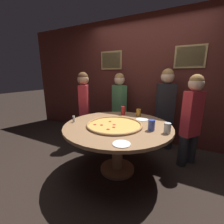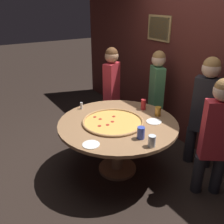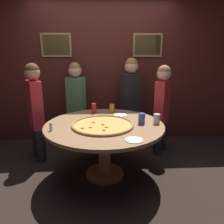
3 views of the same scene
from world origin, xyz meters
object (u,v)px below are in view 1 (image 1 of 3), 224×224
(drink_cup_far_right, at_px, (123,111))
(condiment_shaker, at_px, (74,119))
(giant_pizza, at_px, (114,125))
(white_plate_left_side, at_px, (121,144))
(drink_cup_front_edge, at_px, (151,125))
(diner_centre_back, at_px, (119,103))
(dining_table, at_px, (118,133))
(diner_far_right, at_px, (192,116))
(diner_far_left, at_px, (165,105))
(white_plate_near_front, at_px, (142,119))
(drink_cup_far_left, at_px, (138,113))
(diner_side_right, at_px, (84,104))
(drink_cup_near_left, at_px, (167,128))

(drink_cup_far_right, height_order, condiment_shaker, drink_cup_far_right)
(giant_pizza, relative_size, white_plate_left_side, 4.15)
(drink_cup_front_edge, relative_size, white_plate_left_side, 0.74)
(diner_centre_back, bearing_deg, white_plate_left_side, 139.44)
(dining_table, bearing_deg, diner_far_right, 35.97)
(condiment_shaker, bearing_deg, diner_far_left, 48.38)
(white_plate_near_front, distance_m, white_plate_left_side, 0.95)
(giant_pizza, xyz_separation_m, condiment_shaker, (-0.61, -0.14, 0.04))
(giant_pizza, bearing_deg, white_plate_near_front, 59.76)
(dining_table, relative_size, diner_far_right, 1.06)
(drink_cup_far_left, relative_size, diner_centre_back, 0.09)
(white_plate_left_side, xyz_separation_m, diner_far_left, (0.18, 1.61, 0.13))
(drink_cup_front_edge, xyz_separation_m, condiment_shaker, (-1.12, -0.19, -0.02))
(diner_far_left, distance_m, diner_far_right, 0.59)
(condiment_shaker, bearing_deg, diner_far_right, 29.38)
(drink_cup_front_edge, distance_m, condiment_shaker, 1.13)
(white_plate_left_side, distance_m, diner_far_left, 1.62)
(giant_pizza, distance_m, diner_far_left, 1.23)
(drink_cup_far_left, distance_m, diner_far_right, 0.82)
(white_plate_near_front, height_order, diner_far_right, diner_far_right)
(condiment_shaker, bearing_deg, diner_side_right, 117.07)
(white_plate_left_side, bearing_deg, drink_cup_far_right, 112.57)
(diner_centre_back, xyz_separation_m, diner_far_right, (1.41, -0.38, -0.01))
(white_plate_near_front, bearing_deg, giant_pizza, -120.24)
(white_plate_near_front, relative_size, white_plate_left_side, 1.02)
(diner_centre_back, relative_size, diner_far_right, 1.02)
(drink_cup_far_right, relative_size, drink_cup_front_edge, 1.07)
(diner_far_right, bearing_deg, drink_cup_near_left, 15.42)
(drink_cup_far_left, relative_size, drink_cup_front_edge, 0.91)
(giant_pizza, xyz_separation_m, drink_cup_far_left, (0.15, 0.62, 0.05))
(diner_far_right, relative_size, diner_side_right, 0.97)
(white_plate_near_front, distance_m, diner_side_right, 1.28)
(giant_pizza, bearing_deg, dining_table, 70.97)
(white_plate_left_side, distance_m, diner_centre_back, 1.79)
(white_plate_near_front, xyz_separation_m, white_plate_left_side, (0.06, -0.94, 0.00))
(white_plate_near_front, height_order, white_plate_left_side, same)
(giant_pizza, distance_m, drink_cup_near_left, 0.70)
(white_plate_near_front, relative_size, diner_far_left, 0.13)
(drink_cup_front_edge, xyz_separation_m, diner_far_left, (0.00, 1.07, 0.07))
(dining_table, distance_m, condiment_shaker, 0.69)
(drink_cup_far_left, distance_m, white_plate_left_side, 1.13)
(dining_table, xyz_separation_m, drink_cup_near_left, (0.68, -0.02, 0.20))
(drink_cup_far_right, relative_size, drink_cup_near_left, 1.16)
(drink_cup_far_right, height_order, drink_cup_front_edge, drink_cup_far_right)
(dining_table, bearing_deg, condiment_shaker, -162.15)
(drink_cup_far_right, bearing_deg, drink_cup_far_left, 5.88)
(white_plate_left_side, height_order, diner_centre_back, diner_centre_back)
(diner_side_right, bearing_deg, white_plate_left_side, -158.20)
(diner_far_left, bearing_deg, diner_far_right, 115.99)
(drink_cup_front_edge, height_order, white_plate_near_front, drink_cup_front_edge)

